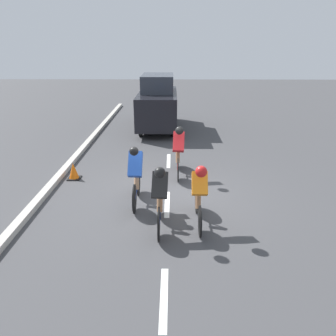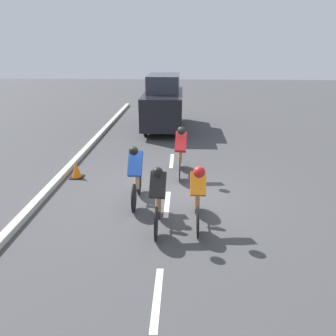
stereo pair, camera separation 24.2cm
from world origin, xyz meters
name	(u,v)px [view 1 (the left image)]	position (x,y,z in m)	size (l,w,h in m)	color
ground_plane	(167,195)	(0.00, 0.00, 0.00)	(60.00, 60.00, 0.00)	#424244
lane_stripe_near	(164,298)	(0.00, 3.69, 0.00)	(0.12, 1.40, 0.01)	white
lane_stripe_mid	(167,204)	(0.00, 0.49, 0.00)	(0.12, 1.40, 0.01)	white
lane_stripe_far	(169,161)	(0.00, -2.71, 0.00)	(0.12, 1.40, 0.01)	white
curb	(38,201)	(3.20, 0.49, 0.07)	(0.20, 27.41, 0.14)	#B7B2A8
cyclist_black	(160,196)	(0.13, 1.67, 0.78)	(0.35, 1.66, 1.51)	black
cyclist_blue	(136,174)	(0.75, 0.52, 0.81)	(0.33, 1.64, 1.56)	black
cyclist_orange	(199,193)	(-0.69, 1.48, 0.78)	(0.32, 1.67, 1.46)	black
cyclist_red	(178,149)	(-0.30, -1.40, 0.82)	(0.35, 1.73, 1.56)	black
support_car	(158,103)	(0.55, -7.26, 1.19)	(1.70, 4.43, 2.42)	black
traffic_cone	(74,171)	(2.75, -1.10, 0.24)	(0.36, 0.36, 0.49)	black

